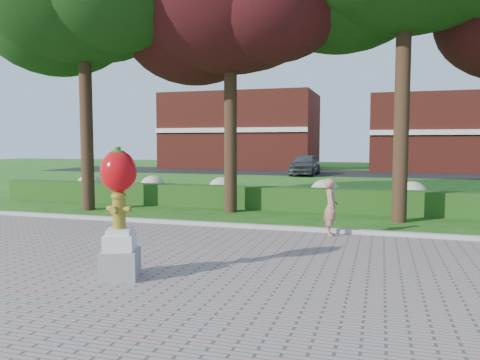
{
  "coord_description": "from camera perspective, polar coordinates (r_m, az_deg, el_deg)",
  "views": [
    {
      "loc": [
        2.96,
        -9.24,
        2.38
      ],
      "look_at": [
        -0.15,
        1.0,
        1.53
      ],
      "focal_mm": 35.0,
      "sensor_mm": 36.0,
      "label": 1
    }
  ],
  "objects": [
    {
      "name": "building_right",
      "position": [
        43.54,
        23.61,
        5.26
      ],
      "size": [
        12.0,
        8.0,
        6.4
      ],
      "primitive_type": "cube",
      "color": "maroon",
      "rests_on": "ground"
    },
    {
      "name": "hydrant_sculpture",
      "position": [
        8.28,
        -14.53,
        -3.48
      ],
      "size": [
        0.78,
        0.78,
        2.27
      ],
      "rotation": [
        0.0,
        0.0,
        0.34
      ],
      "color": "gray",
      "rests_on": "walkway"
    },
    {
      "name": "parked_car",
      "position": [
        34.7,
        7.93,
        1.92
      ],
      "size": [
        1.89,
        4.65,
        1.58
      ],
      "primitive_type": "imported",
      "rotation": [
        0.0,
        0.0,
        -0.0
      ],
      "color": "#3C3F43",
      "rests_on": "street"
    },
    {
      "name": "hydrangea_row",
      "position": [
        17.5,
        8.93,
        -1.5
      ],
      "size": [
        20.1,
        1.1,
        0.99
      ],
      "color": "#B5BC90",
      "rests_on": "ground"
    },
    {
      "name": "walkway",
      "position": [
        6.46,
        -12.21,
        -16.96
      ],
      "size": [
        40.0,
        14.0,
        0.04
      ],
      "primitive_type": "cube",
      "color": "gray",
      "rests_on": "ground"
    },
    {
      "name": "street",
      "position": [
        37.44,
        12.29,
        0.82
      ],
      "size": [
        50.0,
        8.0,
        0.02
      ],
      "primitive_type": "cube",
      "color": "black",
      "rests_on": "ground"
    },
    {
      "name": "woman",
      "position": [
        12.01,
        11.01,
        -3.24
      ],
      "size": [
        0.44,
        0.59,
        1.46
      ],
      "primitive_type": "imported",
      "rotation": [
        0.0,
        0.0,
        1.76
      ],
      "color": "#A87060",
      "rests_on": "walkway"
    },
    {
      "name": "lawn_hedge",
      "position": [
        16.63,
        6.5,
        -2.31
      ],
      "size": [
        24.0,
        0.7,
        0.8
      ],
      "primitive_type": "cube",
      "color": "#1B4413",
      "rests_on": "ground"
    },
    {
      "name": "curb",
      "position": [
        12.8,
        3.25,
        -5.82
      ],
      "size": [
        40.0,
        0.18,
        0.15
      ],
      "primitive_type": "cube",
      "color": "#ADADA5",
      "rests_on": "ground"
    },
    {
      "name": "ground",
      "position": [
        9.99,
        -0.86,
        -9.22
      ],
      "size": [
        100.0,
        100.0,
        0.0
      ],
      "primitive_type": "plane",
      "color": "#1D5916",
      "rests_on": "ground"
    },
    {
      "name": "building_left",
      "position": [
        45.16,
        0.18,
        5.98
      ],
      "size": [
        14.0,
        8.0,
        7.0
      ],
      "primitive_type": "cube",
      "color": "maroon",
      "rests_on": "ground"
    }
  ]
}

